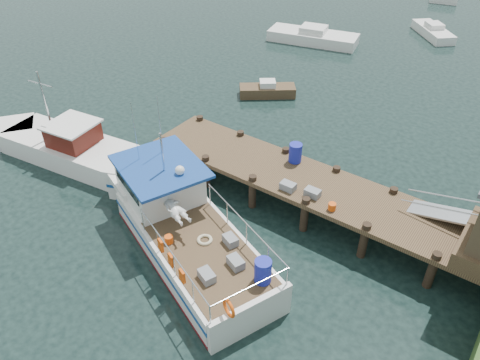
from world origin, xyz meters
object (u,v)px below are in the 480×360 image
Objects in this scene: work_boat at (63,144)px; moored_b at (433,31)px; dock at (440,213)px; moored_a at (313,36)px; lobster_boat at (177,218)px; moored_rowboat at (267,90)px.

work_boat is 29.50m from moored_b.
dock is 25.67m from moored_b.
work_boat is 1.19× the size of moored_a.
lobster_boat is 1.50× the size of moored_a.
work_boat is at bearing -164.96° from lobster_boat.
moored_a is at bearing 127.48° from lobster_boat.
lobster_boat reaches higher than moored_a.
dock reaches higher than moored_b.
lobster_boat is at bearing -14.89° from work_boat.
lobster_boat is at bearing -151.25° from dock.
moored_a is 9.78m from moored_b.
lobster_boat reaches higher than work_boat.
moored_a is (-2.21, 9.70, 0.10)m from moored_rowboat.
moored_a reaches higher than moored_rowboat.
moored_b is at bearing 65.99° from moored_rowboat.
dock reaches higher than moored_rowboat.
dock is 9.56m from lobster_boat.
dock reaches higher than work_boat.
dock reaches higher than moored_a.
moored_b is (7.00, 6.83, -0.08)m from moored_a.
work_boat reaches higher than moored_rowboat.
moored_b is (4.79, 16.54, 0.02)m from moored_rowboat.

